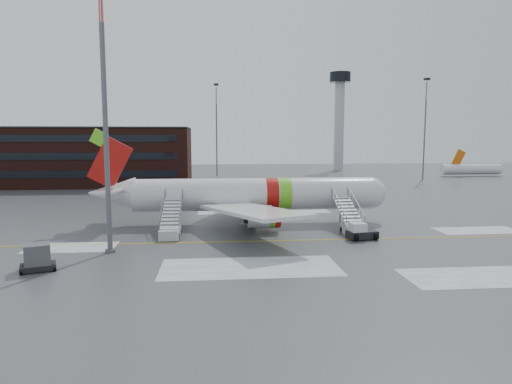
{
  "coord_description": "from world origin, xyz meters",
  "views": [
    {
      "loc": [
        -8.72,
        -44.7,
        10.13
      ],
      "look_at": [
        -4.03,
        6.38,
        4.0
      ],
      "focal_mm": 32.0,
      "sensor_mm": 36.0,
      "label": 1
    }
  ],
  "objects": [
    {
      "name": "control_tower",
      "position": [
        30.0,
        95.0,
        18.75
      ],
      "size": [
        6.4,
        6.4,
        30.0
      ],
      "color": "#B2B5BA",
      "rests_on": "ground"
    },
    {
      "name": "airstair_aft",
      "position": [
        -13.22,
        1.84,
        1.06
      ],
      "size": [
        2.05,
        7.7,
        3.48
      ],
      "color": "#B5B8BD",
      "rests_on": "ground"
    },
    {
      "name": "airstair_fwd",
      "position": [
        5.69,
        1.84,
        1.06
      ],
      "size": [
        2.05,
        7.7,
        3.48
      ],
      "color": "#A7A9AE",
      "rests_on": "ground"
    },
    {
      "name": "ground",
      "position": [
        0.0,
        0.0,
        0.0
      ],
      "size": [
        260.0,
        260.0,
        0.0
      ],
      "primitive_type": "plane",
      "color": "#494C4F",
      "rests_on": "ground"
    },
    {
      "name": "terminal_building",
      "position": [
        -45.0,
        54.98,
        6.2
      ],
      "size": [
        62.0,
        16.11,
        12.3
      ],
      "color": "#3F1E16",
      "rests_on": "ground"
    },
    {
      "name": "light_mast_far_n",
      "position": [
        -8.0,
        78.0,
        13.84
      ],
      "size": [
        1.2,
        1.2,
        24.25
      ],
      "color": "#595B60",
      "rests_on": "ground"
    },
    {
      "name": "pushback_tug",
      "position": [
        5.8,
        -1.04,
        0.74
      ],
      "size": [
        3.14,
        2.53,
        1.68
      ],
      "color": "black",
      "rests_on": "ground"
    },
    {
      "name": "uld_container",
      "position": [
        -22.27,
        -9.29,
        0.97
      ],
      "size": [
        2.99,
        2.58,
        2.07
      ],
      "color": "black",
      "rests_on": "ground"
    },
    {
      "name": "distant_aircraft",
      "position": [
        62.5,
        64.0,
        0.0
      ],
      "size": [
        35.0,
        18.0,
        8.0
      ],
      "primitive_type": null,
      "color": "#D8590C",
      "rests_on": "ground"
    },
    {
      "name": "light_mast_near",
      "position": [
        -18.0,
        -4.14,
        12.9
      ],
      "size": [
        1.2,
        1.2,
        24.91
      ],
      "color": "#595B60",
      "rests_on": "ground"
    },
    {
      "name": "light_mast_far_ne",
      "position": [
        42.0,
        62.0,
        13.84
      ],
      "size": [
        1.2,
        1.2,
        24.25
      ],
      "color": "#595B60",
      "rests_on": "ground"
    },
    {
      "name": "airliner",
      "position": [
        -4.98,
        8.38,
        3.42
      ],
      "size": [
        35.03,
        32.97,
        11.18
      ],
      "color": "silver",
      "rests_on": "ground"
    }
  ]
}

